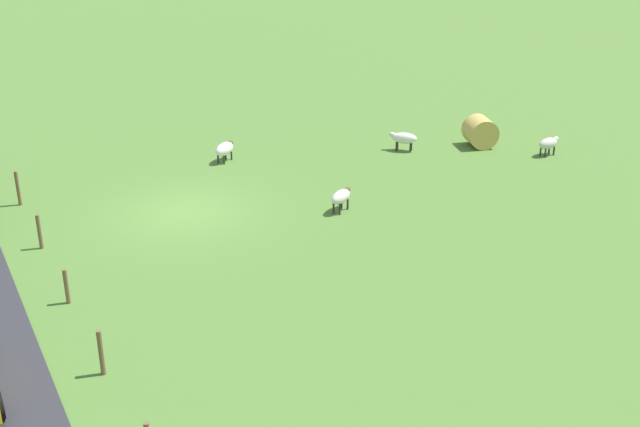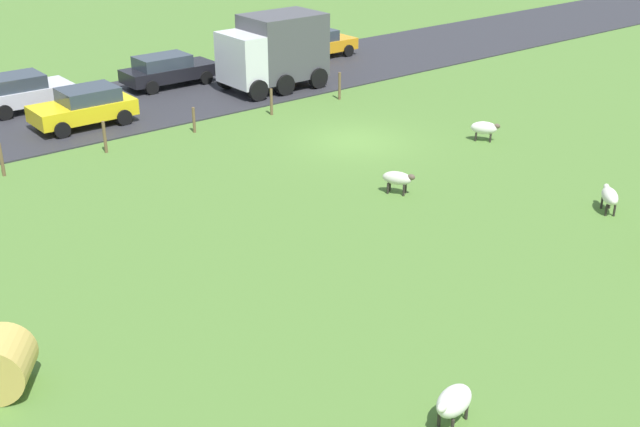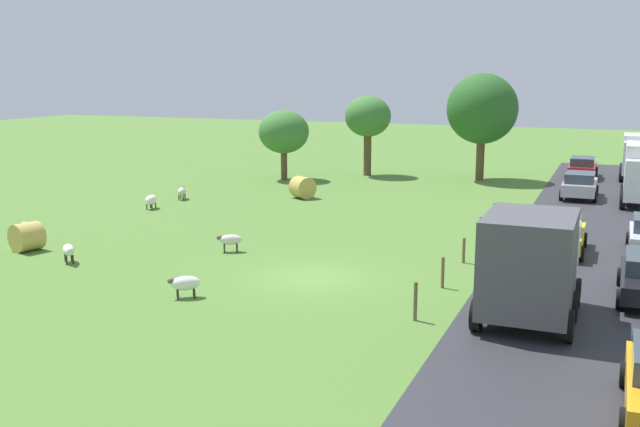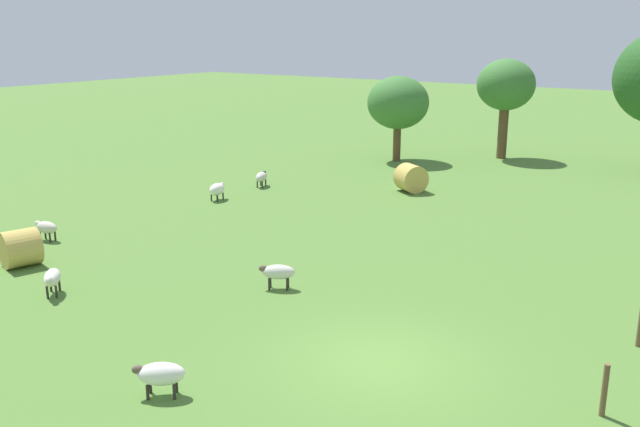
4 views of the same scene
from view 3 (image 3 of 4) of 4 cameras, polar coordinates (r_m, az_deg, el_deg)
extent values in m
plane|color=#517A33|center=(27.88, -0.64, -4.98)|extent=(160.00, 160.00, 0.00)
cube|color=#2D2D33|center=(25.87, 20.44, -6.92)|extent=(8.00, 80.00, 0.06)
ellipsoid|color=beige|center=(45.24, -10.66, 1.70)|extent=(0.80, 1.10, 0.47)
ellipsoid|color=black|center=(45.68, -10.54, 1.92)|extent=(0.26, 0.31, 0.20)
cylinder|color=#2D2823|center=(45.59, -10.73, 1.33)|extent=(0.07, 0.07, 0.33)
cylinder|color=#2D2823|center=(45.53, -10.41, 1.33)|extent=(0.07, 0.07, 0.33)
cylinder|color=#2D2823|center=(45.06, -10.87, 1.21)|extent=(0.07, 0.07, 0.33)
cylinder|color=#2D2823|center=(45.01, -10.55, 1.21)|extent=(0.07, 0.07, 0.33)
ellipsoid|color=silver|center=(31.86, -6.95, -2.02)|extent=(1.07, 0.88, 0.44)
ellipsoid|color=brown|center=(31.83, -7.79, -1.87)|extent=(0.32, 0.29, 0.20)
cylinder|color=#2D2823|center=(31.82, -7.42, -2.71)|extent=(0.07, 0.07, 0.38)
cylinder|color=#2D2823|center=(32.05, -7.43, -2.60)|extent=(0.07, 0.07, 0.38)
cylinder|color=#2D2823|center=(31.83, -6.45, -2.68)|extent=(0.07, 0.07, 0.38)
cylinder|color=#2D2823|center=(32.07, -6.46, -2.58)|extent=(0.07, 0.07, 0.38)
ellipsoid|color=white|center=(25.75, -10.37, -5.33)|extent=(1.11, 1.00, 0.50)
ellipsoid|color=brown|center=(25.70, -11.46, -5.15)|extent=(0.32, 0.30, 0.20)
cylinder|color=#2D2823|center=(25.71, -10.95, -6.20)|extent=(0.07, 0.07, 0.33)
cylinder|color=#2D2823|center=(25.97, -10.99, -6.02)|extent=(0.07, 0.07, 0.33)
cylinder|color=#2D2823|center=(25.74, -9.70, -6.13)|extent=(0.07, 0.07, 0.33)
cylinder|color=#2D2823|center=(26.00, -9.75, -5.96)|extent=(0.07, 0.07, 0.33)
ellipsoid|color=silver|center=(31.53, -18.90, -2.68)|extent=(1.07, 1.05, 0.45)
ellipsoid|color=silver|center=(31.03, -18.82, -2.70)|extent=(0.31, 0.31, 0.20)
cylinder|color=#2D2823|center=(31.35, -18.58, -3.41)|extent=(0.07, 0.07, 0.37)
cylinder|color=#2D2823|center=(31.33, -19.03, -3.45)|extent=(0.07, 0.07, 0.37)
cylinder|color=#2D2823|center=(31.90, -18.69, -3.17)|extent=(0.07, 0.07, 0.37)
cylinder|color=#2D2823|center=(31.88, -19.13, -3.21)|extent=(0.07, 0.07, 0.37)
ellipsoid|color=beige|center=(36.97, -21.38, -0.94)|extent=(0.97, 0.56, 0.45)
ellipsoid|color=silver|center=(37.21, -21.94, -0.75)|extent=(0.28, 0.21, 0.20)
cylinder|color=#2D2823|center=(37.09, -21.77, -1.47)|extent=(0.07, 0.07, 0.34)
cylinder|color=#2D2823|center=(37.29, -21.55, -1.39)|extent=(0.07, 0.07, 0.34)
cylinder|color=#2D2823|center=(36.80, -21.14, -1.52)|extent=(0.07, 0.07, 0.34)
cylinder|color=#2D2823|center=(36.99, -20.92, -1.44)|extent=(0.07, 0.07, 0.34)
ellipsoid|color=white|center=(42.53, -12.96, 1.03)|extent=(0.73, 1.04, 0.55)
ellipsoid|color=silver|center=(42.92, -12.73, 1.30)|extent=(0.23, 0.29, 0.20)
cylinder|color=#2D2823|center=(42.89, -12.99, 0.62)|extent=(0.07, 0.07, 0.31)
cylinder|color=#2D2823|center=(42.77, -12.61, 0.61)|extent=(0.07, 0.07, 0.31)
cylinder|color=#2D2823|center=(42.42, -13.26, 0.50)|extent=(0.07, 0.07, 0.31)
cylinder|color=#2D2823|center=(42.30, -12.89, 0.48)|extent=(0.07, 0.07, 0.31)
cylinder|color=tan|center=(34.25, -21.74, -1.69)|extent=(1.49, 1.41, 1.23)
cylinder|color=tan|center=(44.97, -1.36, 2.03)|extent=(1.67, 1.73, 1.32)
cylinder|color=brown|center=(52.68, -2.80, 3.87)|extent=(0.45, 0.45, 2.28)
ellipsoid|color=#3D7533|center=(52.45, -2.82, 6.35)|extent=(3.58, 3.58, 3.05)
cylinder|color=brown|center=(53.47, 12.30, 4.24)|extent=(0.57, 0.57, 3.21)
ellipsoid|color=#285B23|center=(53.19, 12.45, 7.93)|extent=(4.94, 4.94, 4.91)
cylinder|color=brown|center=(54.86, 3.70, 4.66)|extent=(0.57, 0.57, 3.25)
ellipsoid|color=#3D7533|center=(54.62, 3.73, 7.53)|extent=(3.39, 3.39, 3.00)
cylinder|color=brown|center=(23.25, 7.40, -6.76)|extent=(0.12, 0.12, 1.25)
cylinder|color=brown|center=(26.80, 9.48, -4.53)|extent=(0.12, 0.12, 1.14)
cylinder|color=brown|center=(30.41, 11.07, -2.82)|extent=(0.12, 0.12, 1.04)
cylinder|color=brown|center=(34.04, 12.33, -1.24)|extent=(0.12, 0.12, 1.21)
cylinder|color=brown|center=(37.71, 13.33, -0.11)|extent=(0.12, 0.12, 1.20)
cube|color=white|center=(25.41, 16.43, -3.09)|extent=(2.60, 1.20, 2.30)
cube|color=#4C4C51|center=(23.03, 15.85, -3.68)|extent=(2.60, 3.58, 2.94)
cylinder|color=black|center=(25.85, 13.42, -5.34)|extent=(0.30, 0.96, 0.96)
cylinder|color=black|center=(25.62, 19.19, -5.81)|extent=(0.30, 0.96, 0.96)
cylinder|color=black|center=(24.44, 12.87, -6.27)|extent=(0.30, 0.96, 0.96)
cylinder|color=black|center=(24.19, 18.98, -6.78)|extent=(0.30, 0.96, 0.96)
cylinder|color=black|center=(22.59, 12.04, -7.68)|extent=(0.30, 0.96, 0.96)
cylinder|color=black|center=(22.32, 18.67, -8.26)|extent=(0.30, 0.96, 0.96)
cylinder|color=black|center=(44.37, 22.39, 0.92)|extent=(0.30, 0.96, 0.96)
cylinder|color=black|center=(45.88, 22.40, 1.22)|extent=(0.30, 0.96, 0.96)
cylinder|color=black|center=(47.89, 22.40, 1.60)|extent=(0.30, 0.96, 0.96)
cylinder|color=black|center=(55.35, 22.31, 2.78)|extent=(0.30, 0.96, 0.96)
cylinder|color=black|center=(56.73, 22.31, 2.96)|extent=(0.30, 0.96, 0.96)
cylinder|color=black|center=(58.46, 22.32, 3.18)|extent=(0.30, 0.96, 0.96)
cube|color=yellow|center=(33.00, 18.04, -1.75)|extent=(1.94, 4.04, 0.65)
cube|color=#333D47|center=(32.58, 18.06, -0.82)|extent=(1.71, 2.22, 0.56)
cylinder|color=black|center=(34.43, 16.57, -1.70)|extent=(0.22, 0.64, 0.64)
cylinder|color=black|center=(34.31, 19.79, -1.94)|extent=(0.22, 0.64, 0.64)
cylinder|color=black|center=(31.87, 16.09, -2.67)|extent=(0.22, 0.64, 0.64)
cylinder|color=black|center=(31.75, 19.57, -2.94)|extent=(0.22, 0.64, 0.64)
cube|color=#B7B7BC|center=(47.44, 19.46, 1.96)|extent=(1.88, 4.33, 0.70)
cube|color=#333D47|center=(47.03, 19.49, 2.66)|extent=(1.66, 2.38, 0.56)
cylinder|color=black|center=(48.93, 18.42, 1.87)|extent=(0.22, 0.64, 0.64)
cylinder|color=black|center=(48.85, 20.62, 1.71)|extent=(0.22, 0.64, 0.64)
cylinder|color=black|center=(46.15, 18.18, 1.36)|extent=(0.22, 0.64, 0.64)
cylinder|color=black|center=(46.07, 20.51, 1.19)|extent=(0.22, 0.64, 0.64)
cube|color=red|center=(56.53, 19.66, 3.28)|extent=(1.80, 4.50, 0.63)
cube|color=#333D47|center=(56.13, 19.68, 3.84)|extent=(1.59, 2.48, 0.56)
cylinder|color=black|center=(58.07, 18.82, 3.21)|extent=(0.22, 0.64, 0.64)
cylinder|color=black|center=(57.99, 20.60, 3.08)|extent=(0.22, 0.64, 0.64)
cylinder|color=black|center=(55.17, 18.63, 2.83)|extent=(0.22, 0.64, 0.64)
cylinder|color=black|center=(55.09, 20.50, 2.70)|extent=(0.22, 0.64, 0.64)
cylinder|color=black|center=(17.37, 22.52, -14.75)|extent=(0.22, 0.64, 0.64)
cylinder|color=black|center=(19.90, 22.52, -11.42)|extent=(0.22, 0.64, 0.64)
cylinder|color=black|center=(25.96, 22.19, -6.17)|extent=(0.22, 0.64, 0.64)
cylinder|color=black|center=(28.77, 22.23, -4.53)|extent=(0.22, 0.64, 0.64)
cylinder|color=black|center=(32.77, 22.80, -2.74)|extent=(0.22, 0.64, 0.64)
cylinder|color=black|center=(35.24, 22.78, -1.82)|extent=(0.22, 0.64, 0.64)
camera|label=1|loc=(50.57, 20.20, 15.22)|focal=47.71mm
camera|label=2|loc=(54.55, -14.50, 13.19)|focal=44.23mm
camera|label=4|loc=(12.34, 6.71, 10.39)|focal=38.40mm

